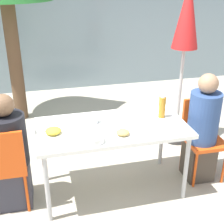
% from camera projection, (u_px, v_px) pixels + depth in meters
% --- Properties ---
extents(ground_plane, '(24.00, 24.00, 0.00)m').
position_uv_depth(ground_plane, '(112.00, 188.00, 3.38)').
color(ground_plane, '#B2A893').
extents(building_facade, '(10.00, 0.20, 3.00)m').
position_uv_depth(building_facade, '(68.00, 9.00, 5.73)').
color(building_facade, gray).
rests_on(building_facade, ground).
extents(dining_table, '(1.48, 0.76, 0.75)m').
position_uv_depth(dining_table, '(112.00, 131.00, 3.09)').
color(dining_table, white).
rests_on(dining_table, ground).
extents(chair_left, '(0.41, 0.41, 0.89)m').
position_uv_depth(chair_left, '(4.00, 163.00, 2.88)').
color(chair_left, '#E54C14').
rests_on(chair_left, ground).
extents(person_left, '(0.35, 0.35, 1.17)m').
position_uv_depth(person_left, '(10.00, 155.00, 2.96)').
color(person_left, '#383842').
rests_on(person_left, ground).
extents(chair_right, '(0.41, 0.41, 0.89)m').
position_uv_depth(chair_right, '(202.00, 132.00, 3.44)').
color(chair_right, '#E54C14').
rests_on(chair_right, ground).
extents(person_right, '(0.32, 0.32, 1.22)m').
position_uv_depth(person_right, '(202.00, 131.00, 3.33)').
color(person_right, '#473D33').
rests_on(person_right, ground).
extents(closed_umbrella, '(0.36, 0.36, 2.11)m').
position_uv_depth(closed_umbrella, '(186.00, 25.00, 3.72)').
color(closed_umbrella, '#333333').
rests_on(closed_umbrella, ground).
extents(plate_0, '(0.27, 0.27, 0.07)m').
position_uv_depth(plate_0, '(53.00, 132.00, 2.88)').
color(plate_0, white).
rests_on(plate_0, dining_table).
extents(plate_1, '(0.22, 0.22, 0.06)m').
position_uv_depth(plate_1, '(123.00, 134.00, 2.87)').
color(plate_1, white).
rests_on(plate_1, dining_table).
extents(bottle, '(0.07, 0.07, 0.24)m').
position_uv_depth(bottle, '(162.00, 107.00, 3.20)').
color(bottle, '#B7751E').
rests_on(bottle, dining_table).
extents(drinking_cup, '(0.08, 0.08, 0.10)m').
position_uv_depth(drinking_cup, '(94.00, 118.00, 3.11)').
color(drinking_cup, silver).
rests_on(drinking_cup, dining_table).
extents(salad_bowl, '(0.18, 0.18, 0.06)m').
position_uv_depth(salad_bowl, '(94.00, 139.00, 2.76)').
color(salad_bowl, white).
rests_on(salad_bowl, dining_table).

